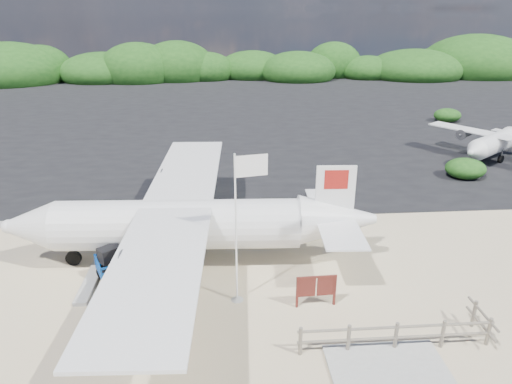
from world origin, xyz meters
TOP-DOWN VIEW (x-y plane):
  - ground at (0.00, 0.00)m, footprint 160.00×160.00m
  - asphalt_apron at (0.00, 30.00)m, footprint 90.00×50.00m
  - walkway_pad at (5.50, -6.00)m, footprint 3.50×2.50m
  - vegetation_band at (0.00, 55.00)m, footprint 124.00×8.00m
  - fence at (6.00, -5.00)m, footprint 6.40×2.00m
  - baggage_cart at (-3.04, -0.19)m, footprint 2.90×2.36m
  - flagpole at (1.17, -2.00)m, footprint 1.19×0.68m
  - signboard at (3.96, -2.58)m, footprint 1.55×0.20m
  - crew_a at (-0.71, 1.40)m, footprint 0.63×0.44m
  - crew_b at (-2.45, 2.14)m, footprint 0.98×0.86m
  - crew_c at (0.59, 2.49)m, footprint 0.95×0.58m
  - aircraft_large at (15.47, 23.41)m, footprint 18.93×18.93m
  - aircraft_small at (-10.63, 36.97)m, footprint 10.93×10.93m

SIDE VIEW (x-z plane):
  - ground at x=0.00m, z-range 0.00..0.00m
  - asphalt_apron at x=0.00m, z-range -0.02..0.02m
  - walkway_pad at x=5.50m, z-range -0.05..0.05m
  - vegetation_band at x=0.00m, z-range -2.20..2.20m
  - fence at x=6.00m, z-range -0.55..0.55m
  - baggage_cart at x=-3.04m, z-range -0.63..0.63m
  - flagpole at x=1.17m, z-range -2.81..2.81m
  - signboard at x=3.96m, z-range -0.64..0.64m
  - aircraft_large at x=15.47m, z-range -2.71..2.71m
  - aircraft_small at x=-10.63m, z-range -1.41..1.41m
  - crew_c at x=0.59m, z-range 0.00..1.51m
  - crew_a at x=-0.71m, z-range 0.00..1.64m
  - crew_b at x=-2.45m, z-range 0.00..1.68m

